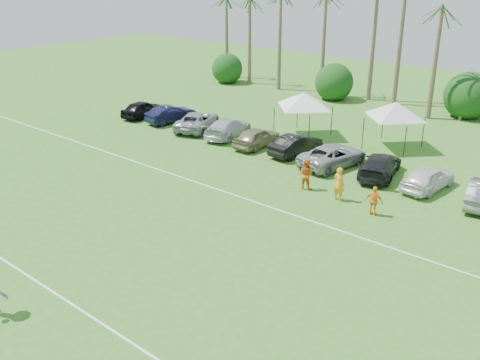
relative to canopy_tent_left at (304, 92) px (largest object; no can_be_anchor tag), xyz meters
The scene contains 23 objects.
field_lines 18.34m from the canopy_tent_left, 84.31° to the right, with size 80.00×12.10×0.01m.
palm_tree_0 23.90m from the canopy_tent_left, 149.19° to the left, with size 2.40×2.40×8.90m.
palm_tree_1 20.05m from the canopy_tent_left, 141.61° to the left, with size 2.40×2.40×9.90m.
palm_tree_4 12.94m from the canopy_tent_left, 100.40° to the left, with size 2.40×2.40×8.90m.
palm_tree_5 13.18m from the canopy_tent_left, 81.56° to the left, with size 2.40×2.40×9.90m.
palm_tree_6 14.61m from the canopy_tent_left, 64.35° to the left, with size 2.40×2.40×10.90m.
bush_tree_0 21.66m from the canopy_tent_left, 142.82° to the left, with size 4.00×4.00×4.00m.
bush_tree_1 13.80m from the canopy_tent_left, 107.88° to the left, with size 4.00×4.00×4.00m.
bush_tree_2 15.28m from the canopy_tent_left, 59.18° to the left, with size 4.00×4.00×4.00m.
sideline_player_a 12.22m from the canopy_tent_left, 47.07° to the right, with size 0.71×0.46×1.94m, color #FBA11B.
sideline_player_b 10.67m from the canopy_tent_left, 55.66° to the right, with size 0.88×0.68×1.81m, color #D16217.
sideline_player_c 14.26m from the canopy_tent_left, 41.37° to the right, with size 0.93×0.39×1.59m, color orange.
canopy_tent_left is the anchor object (origin of this frame).
canopy_tent_right 6.71m from the canopy_tent_left, 14.63° to the left, with size 4.76×4.76×3.86m.
parked_car_0 14.39m from the canopy_tent_left, 162.59° to the right, with size 1.66×4.12×1.40m, color black.
parked_car_1 11.39m from the canopy_tent_left, 159.74° to the right, with size 1.49×4.26×1.40m, color black.
parked_car_2 8.69m from the canopy_tent_left, 151.51° to the right, with size 2.33×5.05×1.40m, color #979CA3.
parked_car_3 6.25m from the canopy_tent_left, 137.39° to the right, with size 1.97×4.84×1.40m, color silver.
parked_car_4 5.15m from the canopy_tent_left, 103.88° to the right, with size 1.66×4.12×1.40m, color gray.
parked_car_5 5.16m from the canopy_tent_left, 62.52° to the right, with size 1.49×4.26×1.40m, color black.
parked_car_6 7.20m from the canopy_tent_left, 39.71° to the right, with size 2.33×5.05×1.40m, color #9A9B9D.
parked_car_7 9.54m from the canopy_tent_left, 25.62° to the right, with size 1.97×4.84×1.40m, color black.
parked_car_8 12.39m from the canopy_tent_left, 19.94° to the right, with size 1.66×4.12×1.40m, color white.
Camera 1 is at (19.47, -7.16, 12.22)m, focal length 40.00 mm.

